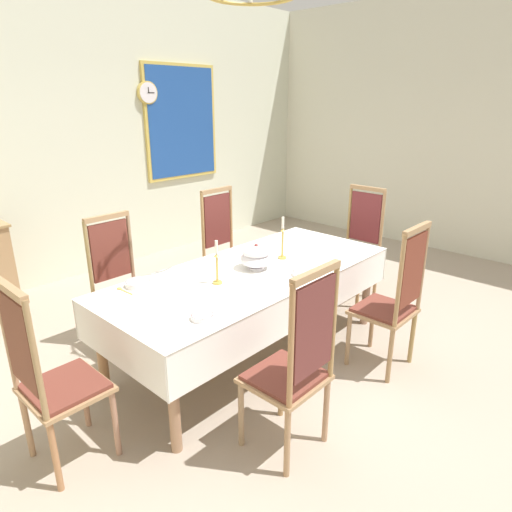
% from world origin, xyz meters
% --- Properties ---
extents(ground, '(7.73, 5.95, 0.04)m').
position_xyz_m(ground, '(0.00, 0.00, -0.02)').
color(ground, tan).
extents(back_wall, '(7.73, 0.08, 3.37)m').
position_xyz_m(back_wall, '(0.00, 3.02, 1.68)').
color(back_wall, beige).
rests_on(back_wall, ground).
extents(right_wall, '(0.08, 5.95, 3.37)m').
position_xyz_m(right_wall, '(3.90, 0.00, 1.68)').
color(right_wall, beige).
rests_on(right_wall, ground).
extents(dining_table, '(2.45, 1.03, 0.75)m').
position_xyz_m(dining_table, '(0.00, 0.19, 0.68)').
color(dining_table, '#A07557').
rests_on(dining_table, ground).
extents(tablecloth, '(2.47, 1.05, 0.31)m').
position_xyz_m(tablecloth, '(0.00, 0.19, 0.69)').
color(tablecloth, white).
rests_on(tablecloth, dining_table).
extents(chair_south_a, '(0.44, 0.42, 1.22)m').
position_xyz_m(chair_south_a, '(-0.63, -0.74, 0.60)').
color(chair_south_a, '#9B7B5A').
rests_on(chair_south_a, ground).
extents(chair_north_a, '(0.44, 0.42, 1.15)m').
position_xyz_m(chair_north_a, '(-0.63, 1.11, 0.58)').
color(chair_north_a, '#A27659').
rests_on(chair_north_a, ground).
extents(chair_south_b, '(0.44, 0.42, 1.20)m').
position_xyz_m(chair_south_b, '(0.59, -0.74, 0.60)').
color(chair_south_b, '#A17E5A').
rests_on(chair_south_b, ground).
extents(chair_north_b, '(0.44, 0.42, 1.20)m').
position_xyz_m(chair_north_b, '(0.59, 1.11, 0.60)').
color(chair_north_b, '#A67C5C').
rests_on(chair_north_b, ground).
extents(chair_head_west, '(0.42, 0.44, 1.18)m').
position_xyz_m(chair_head_west, '(-1.63, 0.19, 0.59)').
color(chair_head_west, '#AA7A5E').
rests_on(chair_head_west, ground).
extents(chair_head_east, '(0.42, 0.44, 1.19)m').
position_xyz_m(chair_head_east, '(1.63, 0.19, 0.59)').
color(chair_head_east, '#A9794B').
rests_on(chair_head_east, ground).
extents(soup_tureen, '(0.26, 0.26, 0.21)m').
position_xyz_m(soup_tureen, '(0.05, 0.19, 0.86)').
color(soup_tureen, white).
rests_on(soup_tureen, tablecloth).
extents(candlestick_west, '(0.07, 0.07, 0.33)m').
position_xyz_m(candlestick_west, '(-0.37, 0.19, 0.89)').
color(candlestick_west, gold).
rests_on(candlestick_west, tablecloth).
extents(candlestick_east, '(0.07, 0.07, 0.36)m').
position_xyz_m(candlestick_east, '(0.37, 0.19, 0.91)').
color(candlestick_east, gold).
rests_on(candlestick_east, tablecloth).
extents(bowl_near_left, '(0.17, 0.17, 0.03)m').
position_xyz_m(bowl_near_left, '(0.19, -0.18, 0.78)').
color(bowl_near_left, white).
rests_on(bowl_near_left, tablecloth).
extents(bowl_near_right, '(0.18, 0.18, 0.04)m').
position_xyz_m(bowl_near_right, '(-0.80, 0.57, 0.78)').
color(bowl_near_right, white).
rests_on(bowl_near_right, tablecloth).
extents(bowl_far_left, '(0.14, 0.14, 0.03)m').
position_xyz_m(bowl_far_left, '(-0.82, -0.17, 0.78)').
color(bowl_far_left, white).
rests_on(bowl_far_left, tablecloth).
extents(bowl_far_right, '(0.17, 0.17, 0.04)m').
position_xyz_m(bowl_far_right, '(0.46, 0.53, 0.78)').
color(bowl_far_right, white).
rests_on(bowl_far_right, tablecloth).
extents(spoon_primary, '(0.04, 0.18, 0.01)m').
position_xyz_m(spoon_primary, '(0.30, -0.16, 0.76)').
color(spoon_primary, gold).
rests_on(spoon_primary, tablecloth).
extents(spoon_secondary, '(0.03, 0.18, 0.01)m').
position_xyz_m(spoon_secondary, '(-0.92, 0.60, 0.76)').
color(spoon_secondary, gold).
rests_on(spoon_secondary, tablecloth).
extents(mounted_clock, '(0.28, 0.06, 0.28)m').
position_xyz_m(mounted_clock, '(1.03, 2.94, 2.12)').
color(mounted_clock, '#D1B251').
extents(framed_painting, '(1.17, 0.05, 1.49)m').
position_xyz_m(framed_painting, '(1.55, 2.95, 1.74)').
color(framed_painting, '#D1B251').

